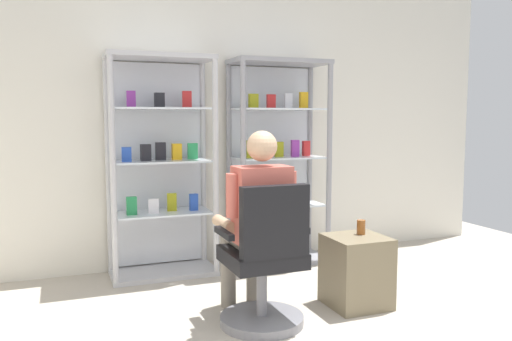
# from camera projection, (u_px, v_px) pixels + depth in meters

# --- Properties ---
(back_wall) EXTENTS (6.00, 0.10, 2.70)m
(back_wall) POSITION_uv_depth(u_px,v_px,m) (213.00, 120.00, 4.86)
(back_wall) COLOR silver
(back_wall) RESTS_ON ground
(display_cabinet_left) EXTENTS (0.90, 0.45, 1.90)m
(display_cabinet_left) POSITION_uv_depth(u_px,v_px,m) (160.00, 165.00, 4.48)
(display_cabinet_left) COLOR #B7B7BC
(display_cabinet_left) RESTS_ON ground
(display_cabinet_right) EXTENTS (0.90, 0.45, 1.90)m
(display_cabinet_right) POSITION_uv_depth(u_px,v_px,m) (276.00, 161.00, 4.88)
(display_cabinet_right) COLOR gray
(display_cabinet_right) RESTS_ON ground
(office_chair) EXTENTS (0.56, 0.56, 0.96)m
(office_chair) POSITION_uv_depth(u_px,v_px,m) (265.00, 269.00, 3.35)
(office_chair) COLOR slate
(office_chair) RESTS_ON ground
(seated_shopkeeper) EXTENTS (0.49, 0.57, 1.29)m
(seated_shopkeeper) POSITION_uv_depth(u_px,v_px,m) (256.00, 216.00, 3.46)
(seated_shopkeeper) COLOR slate
(seated_shopkeeper) RESTS_ON ground
(storage_crate) EXTENTS (0.41, 0.41, 0.52)m
(storage_crate) POSITION_uv_depth(u_px,v_px,m) (356.00, 271.00, 3.76)
(storage_crate) COLOR #72664C
(storage_crate) RESTS_ON ground
(tea_glass) EXTENTS (0.06, 0.06, 0.11)m
(tea_glass) POSITION_uv_depth(u_px,v_px,m) (361.00, 227.00, 3.79)
(tea_glass) COLOR brown
(tea_glass) RESTS_ON storage_crate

